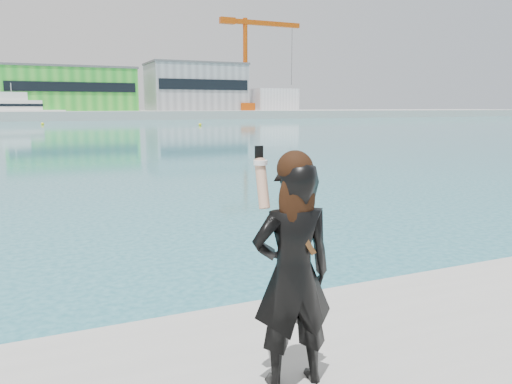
# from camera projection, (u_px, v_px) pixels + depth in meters

# --- Properties ---
(far_quay) EXTENTS (320.00, 40.00, 2.00)m
(far_quay) POSITION_uv_depth(u_px,v_px,m) (36.00, 115.00, 121.36)
(far_quay) COLOR #9E9E99
(far_quay) RESTS_ON ground
(warehouse_green) EXTENTS (30.60, 16.36, 10.50)m
(warehouse_green) POSITION_uv_depth(u_px,v_px,m) (70.00, 89.00, 121.71)
(warehouse_green) COLOR green
(warehouse_green) RESTS_ON far_quay
(warehouse_grey_right) EXTENTS (25.50, 15.35, 12.50)m
(warehouse_grey_right) POSITION_uv_depth(u_px,v_px,m) (196.00, 87.00, 134.43)
(warehouse_grey_right) COLOR gray
(warehouse_grey_right) RESTS_ON far_quay
(ancillary_shed) EXTENTS (12.00, 10.00, 6.00)m
(ancillary_shed) POSITION_uv_depth(u_px,v_px,m) (272.00, 100.00, 142.06)
(ancillary_shed) COLOR silver
(ancillary_shed) RESTS_ON far_quay
(dock_crane) EXTENTS (23.00, 4.00, 24.00)m
(dock_crane) POSITION_uv_depth(u_px,v_px,m) (249.00, 61.00, 133.22)
(dock_crane) COLOR #D54D0C
(dock_crane) RESTS_ON far_quay
(flagpole_right) EXTENTS (1.28, 0.16, 8.00)m
(flagpole_right) POSITION_uv_depth(u_px,v_px,m) (134.00, 92.00, 121.23)
(flagpole_right) COLOR silver
(flagpole_right) RESTS_ON far_quay
(motor_yacht) EXTENTS (17.81, 7.96, 8.03)m
(motor_yacht) POSITION_uv_depth(u_px,v_px,m) (20.00, 110.00, 108.77)
(motor_yacht) COLOR white
(motor_yacht) RESTS_ON ground
(buoy_near) EXTENTS (0.50, 0.50, 0.50)m
(buoy_near) POSITION_uv_depth(u_px,v_px,m) (200.00, 126.00, 79.83)
(buoy_near) COLOR yellow
(buoy_near) RESTS_ON ground
(buoy_extra) EXTENTS (0.50, 0.50, 0.50)m
(buoy_extra) POSITION_uv_depth(u_px,v_px,m) (43.00, 125.00, 83.14)
(buoy_extra) COLOR yellow
(buoy_extra) RESTS_ON ground
(woman) EXTENTS (0.70, 0.51, 1.90)m
(woman) POSITION_uv_depth(u_px,v_px,m) (293.00, 268.00, 3.87)
(woman) COLOR black
(woman) RESTS_ON near_quay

